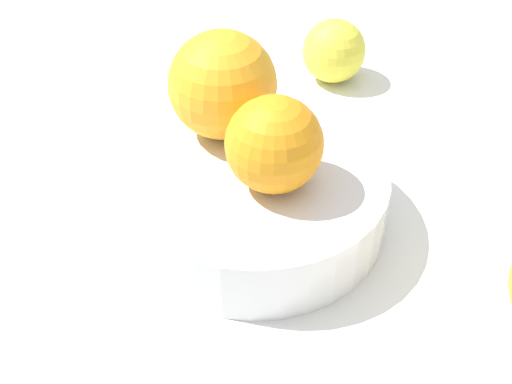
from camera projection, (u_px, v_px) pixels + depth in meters
The scene contains 5 objects.
ground_plane at pixel (256, 230), 50.30cm from camera, with size 110.00×110.00×2.00cm, color white.
fruit_bowl at pixel (256, 198), 48.14cm from camera, with size 19.22×19.22×4.88cm.
orange_in_bowl_0 at pixel (271, 146), 43.15cm from camera, with size 6.70×6.70×6.70cm, color orange.
orange_in_bowl_1 at pixel (223, 85), 47.69cm from camera, with size 8.12×8.12×8.12cm, color #F9A823.
orange_loose_0 at pixel (334, 51), 63.59cm from camera, with size 6.23×6.23×6.23cm, color yellow.
Camera 1 is at (-24.78, -26.44, 34.01)cm, focal length 45.58 mm.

